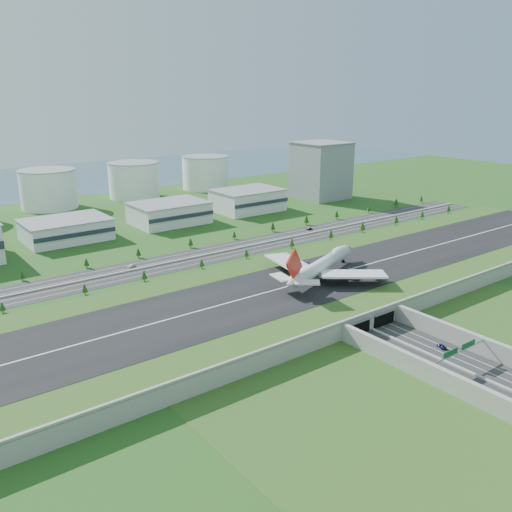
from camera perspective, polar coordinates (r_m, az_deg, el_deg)
ground at (r=289.90m, az=4.56°, el=-4.40°), size 1200.00×1200.00×0.00m
airfield_deck at (r=288.35m, az=4.60°, el=-3.64°), size 520.00×100.00×9.20m
underpass_road at (r=230.92m, az=21.42°, el=-10.60°), size 38.80×120.40×8.00m
sign_gantry_near at (r=231.33m, az=20.59°, el=-9.47°), size 38.70×0.70×9.80m
north_expressway at (r=362.17m, az=-5.42°, el=0.05°), size 560.00×36.00×0.12m
tree_row at (r=381.98m, az=-0.27°, el=1.72°), size 504.55×48.60×8.33m
hangar_mid_a at (r=420.49m, az=-19.37°, el=2.62°), size 58.00×42.00×15.00m
hangar_mid_b at (r=451.94m, az=-9.12°, el=4.48°), size 58.00×42.00×17.00m
hangar_mid_c at (r=493.23m, az=-0.89°, el=5.88°), size 58.00×42.00×19.00m
office_tower at (r=554.28m, az=6.84°, el=8.91°), size 46.00×46.00×55.00m
fuel_tank_b at (r=538.23m, az=-21.00°, el=6.57°), size 50.00×50.00×35.00m
fuel_tank_c at (r=567.09m, az=-12.72°, el=7.78°), size 50.00×50.00×35.00m
fuel_tank_d at (r=606.57m, az=-5.35°, el=8.72°), size 50.00×50.00×35.00m
bay_water at (r=712.04m, az=-22.13°, el=7.38°), size 1200.00×260.00×0.06m
boeing_747 at (r=295.97m, az=6.93°, el=-0.96°), size 74.81×69.40×24.27m
car_0 at (r=234.39m, az=17.16°, el=-10.44°), size 3.05×4.32×1.36m
car_2 at (r=248.53m, az=18.97°, el=-8.97°), size 4.07×5.57×1.41m
car_5 at (r=428.27m, az=5.64°, el=2.87°), size 5.07×2.39×1.60m
car_6 at (r=446.34m, az=11.15°, el=3.19°), size 5.07×3.12×1.31m
car_7 at (r=346.24m, az=-12.96°, el=-0.99°), size 6.03×3.82×1.63m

